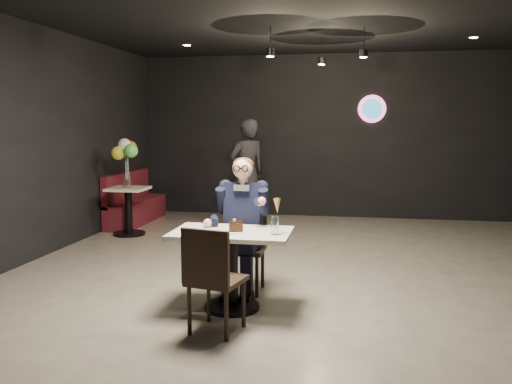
% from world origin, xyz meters
% --- Properties ---
extents(floor, '(9.00, 9.00, 0.00)m').
position_xyz_m(floor, '(0.00, 0.00, 0.00)').
color(floor, gray).
rests_on(floor, ground).
extents(wall_sign, '(0.50, 0.06, 0.50)m').
position_xyz_m(wall_sign, '(0.80, 4.47, 2.00)').
color(wall_sign, pink).
rests_on(wall_sign, floor).
extents(pendant_lights, '(1.40, 1.20, 0.36)m').
position_xyz_m(pendant_lights, '(0.00, 2.00, 2.88)').
color(pendant_lights, black).
rests_on(pendant_lights, floor).
extents(main_table, '(1.10, 0.70, 0.75)m').
position_xyz_m(main_table, '(-0.59, -0.82, 0.38)').
color(main_table, silver).
rests_on(main_table, floor).
extents(chair_far, '(0.42, 0.46, 0.92)m').
position_xyz_m(chair_far, '(-0.59, -0.27, 0.46)').
color(chair_far, black).
rests_on(chair_far, floor).
extents(chair_near, '(0.51, 0.54, 0.92)m').
position_xyz_m(chair_near, '(-0.59, -1.38, 0.46)').
color(chair_near, black).
rests_on(chair_near, floor).
extents(seated_man, '(0.60, 0.80, 1.44)m').
position_xyz_m(seated_man, '(-0.59, -0.27, 0.72)').
color(seated_man, black).
rests_on(seated_man, floor).
extents(dessert_plate, '(0.22, 0.22, 0.01)m').
position_xyz_m(dessert_plate, '(-0.58, -0.90, 0.76)').
color(dessert_plate, white).
rests_on(dessert_plate, main_table).
extents(cake_slice, '(0.15, 0.13, 0.08)m').
position_xyz_m(cake_slice, '(-0.54, -0.87, 0.80)').
color(cake_slice, black).
rests_on(cake_slice, dessert_plate).
extents(mint_leaf, '(0.07, 0.04, 0.01)m').
position_xyz_m(mint_leaf, '(-0.53, -0.90, 0.84)').
color(mint_leaf, green).
rests_on(mint_leaf, cake_slice).
extents(sundae_glass, '(0.07, 0.07, 0.16)m').
position_xyz_m(sundae_glass, '(-0.18, -0.89, 0.83)').
color(sundae_glass, silver).
rests_on(sundae_glass, main_table).
extents(wafer_cone, '(0.08, 0.08, 0.14)m').
position_xyz_m(wafer_cone, '(-0.16, -0.84, 1.00)').
color(wafer_cone, tan).
rests_on(wafer_cone, sundae_glass).
extents(booth_bench, '(0.44, 1.78, 0.89)m').
position_xyz_m(booth_bench, '(-3.25, 3.22, 0.44)').
color(booth_bench, '#4E1016').
rests_on(booth_bench, floor).
extents(side_table, '(0.57, 0.57, 0.71)m').
position_xyz_m(side_table, '(-2.95, 2.22, 0.36)').
color(side_table, silver).
rests_on(side_table, floor).
extents(balloon_vase, '(0.10, 0.10, 0.15)m').
position_xyz_m(balloon_vase, '(-2.95, 2.22, 0.82)').
color(balloon_vase, silver).
rests_on(balloon_vase, side_table).
extents(balloon_bunch, '(0.39, 0.39, 0.64)m').
position_xyz_m(balloon_bunch, '(-2.95, 2.22, 1.22)').
color(balloon_bunch, yellow).
rests_on(balloon_bunch, balloon_vase).
extents(passerby, '(0.78, 0.76, 1.81)m').
position_xyz_m(passerby, '(-1.28, 3.35, 0.91)').
color(passerby, black).
rests_on(passerby, floor).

